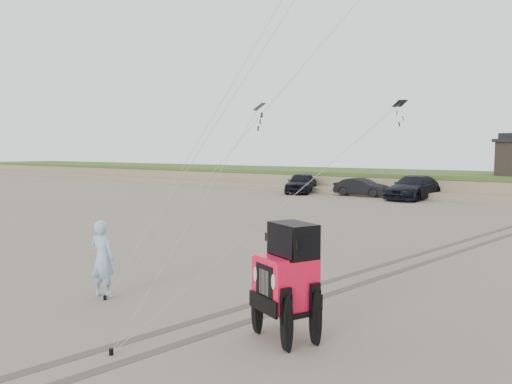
% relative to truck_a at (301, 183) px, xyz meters
% --- Properties ---
extents(ground, '(160.00, 160.00, 0.00)m').
position_rel_truck_a_xyz_m(ground, '(15.17, -29.12, -0.88)').
color(ground, '#6B6054').
rests_on(ground, ground).
extents(truck_a, '(3.77, 5.57, 1.76)m').
position_rel_truck_a_xyz_m(truck_a, '(0.00, 0.00, 0.00)').
color(truck_a, black).
rests_on(truck_a, ground).
extents(truck_b, '(4.45, 1.67, 1.45)m').
position_rel_truck_a_xyz_m(truck_b, '(5.39, 0.61, -0.15)').
color(truck_b, black).
rests_on(truck_b, ground).
extents(truck_c, '(2.81, 6.29, 1.79)m').
position_rel_truck_a_xyz_m(truck_c, '(9.63, 0.59, 0.02)').
color(truck_c, black).
rests_on(truck_c, ground).
extents(jeep, '(3.81, 5.33, 1.82)m').
position_rel_truck_a_xyz_m(jeep, '(17.79, -28.51, 0.03)').
color(jeep, '#F71138').
rests_on(jeep, ground).
extents(man, '(0.80, 0.62, 1.95)m').
position_rel_truck_a_xyz_m(man, '(12.56, -28.98, 0.10)').
color(man, '#88A4D2').
rests_on(man, ground).
extents(stake_main, '(0.08, 0.08, 0.12)m').
position_rel_truck_a_xyz_m(stake_main, '(12.82, -29.12, -0.82)').
color(stake_main, black).
rests_on(stake_main, ground).
extents(stake_aux, '(0.08, 0.08, 0.12)m').
position_rel_truck_a_xyz_m(stake_aux, '(15.73, -31.06, -0.82)').
color(stake_aux, black).
rests_on(stake_aux, ground).
extents(tire_tracks, '(5.22, 29.74, 0.01)m').
position_rel_truck_a_xyz_m(tire_tracks, '(17.17, -21.12, -0.88)').
color(tire_tracks, '#4C443D').
rests_on(tire_tracks, ground).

